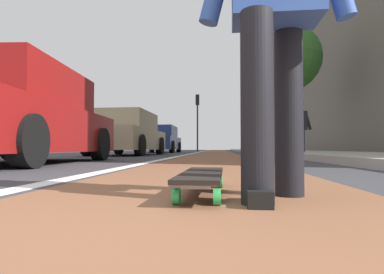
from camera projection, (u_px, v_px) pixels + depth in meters
ground_plane at (215, 156)px, 10.41m from camera, size 80.00×80.00×0.00m
bike_lane_paint at (216, 151)px, 24.36m from camera, size 56.00×1.81×0.00m
lane_stripe_white at (200, 152)px, 20.46m from camera, size 52.00×0.16×0.01m
sidewalk_curb at (276, 151)px, 18.11m from camera, size 52.00×3.20×0.12m
building_facade at (309, 67)px, 22.06m from camera, size 40.00×1.20×11.70m
skateboard at (202, 176)px, 1.63m from camera, size 0.85×0.22×0.11m
parked_car_near at (17, 118)px, 5.01m from camera, size 4.30×2.13×1.48m
parked_car_mid at (128, 134)px, 11.16m from camera, size 4.65×2.00×1.49m
parked_car_far at (161, 140)px, 17.95m from camera, size 4.44×1.88×1.48m
traffic_light at (197, 112)px, 24.74m from camera, size 0.33×0.28×4.39m
street_tree_mid at (288, 59)px, 13.34m from camera, size 2.77×2.77×5.38m
pedestrian_distant at (300, 126)px, 10.53m from camera, size 0.47×0.74×1.69m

